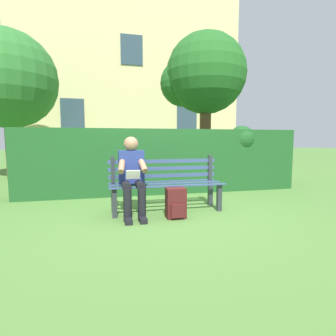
{
  "coord_description": "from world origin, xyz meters",
  "views": [
    {
      "loc": [
        0.96,
        4.05,
        1.13
      ],
      "look_at": [
        0.0,
        0.1,
        0.7
      ],
      "focal_mm": 28.51,
      "sensor_mm": 36.0,
      "label": 1
    }
  ],
  "objects": [
    {
      "name": "backpack",
      "position": [
        -0.04,
        0.4,
        0.22
      ],
      "size": [
        0.28,
        0.27,
        0.44
      ],
      "color": "#4C1919",
      "rests_on": "ground"
    },
    {
      "name": "hedge_backdrop",
      "position": [
        -0.35,
        -1.57,
        0.71
      ],
      "size": [
        5.94,
        0.73,
        1.45
      ],
      "color": "#1E5123",
      "rests_on": "ground"
    },
    {
      "name": "tree_far",
      "position": [
        3.74,
        -4.8,
        2.81
      ],
      "size": [
        2.95,
        2.81,
        4.27
      ],
      "color": "brown",
      "rests_on": "ground"
    },
    {
      "name": "park_bench",
      "position": [
        0.0,
        -0.09,
        0.45
      ],
      "size": [
        1.8,
        0.53,
        0.87
      ],
      "color": "#2D3338",
      "rests_on": "ground"
    },
    {
      "name": "ground",
      "position": [
        0.0,
        0.0,
        0.0
      ],
      "size": [
        60.0,
        60.0,
        0.0
      ],
      "primitive_type": "plane",
      "color": "#517F38"
    },
    {
      "name": "tree",
      "position": [
        -1.87,
        -3.45,
        2.96
      ],
      "size": [
        2.41,
        2.3,
        4.19
      ],
      "color": "brown",
      "rests_on": "ground"
    },
    {
      "name": "person_seated",
      "position": [
        0.55,
        0.1,
        0.63
      ],
      "size": [
        0.44,
        0.73,
        1.18
      ],
      "color": "navy",
      "rests_on": "ground"
    },
    {
      "name": "building_facade",
      "position": [
        -0.26,
        -8.76,
        3.87
      ],
      "size": [
        9.54,
        2.91,
        7.74
      ],
      "color": "beige",
      "rests_on": "ground"
    }
  ]
}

